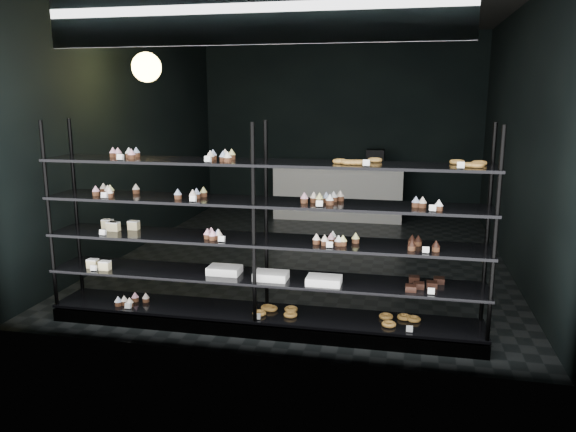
{
  "coord_description": "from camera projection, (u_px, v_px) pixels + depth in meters",
  "views": [
    {
      "loc": [
        1.2,
        -7.19,
        2.12
      ],
      "look_at": [
        0.08,
        -1.9,
        0.96
      ],
      "focal_mm": 35.0,
      "sensor_mm": 36.0,
      "label": 1
    }
  ],
  "objects": [
    {
      "name": "room",
      "position": [
        312.0,
        137.0,
        7.23
      ],
      "size": [
        5.01,
        6.01,
        3.2
      ],
      "color": "black",
      "rests_on": "ground"
    },
    {
      "name": "signage",
      "position": [
        249.0,
        10.0,
        4.19
      ],
      "size": [
        3.3,
        0.05,
        0.5
      ],
      "color": "#0D1845",
      "rests_on": "room"
    },
    {
      "name": "display_shelf",
      "position": [
        259.0,
        263.0,
        5.11
      ],
      "size": [
        4.0,
        0.5,
        1.91
      ],
      "color": "black",
      "rests_on": "room"
    },
    {
      "name": "service_counter",
      "position": [
        339.0,
        190.0,
        9.84
      ],
      "size": [
        2.31,
        0.65,
        1.23
      ],
      "color": "beige",
      "rests_on": "room"
    },
    {
      "name": "pendant_lamp",
      "position": [
        146.0,
        67.0,
        6.51
      ],
      "size": [
        0.34,
        0.34,
        0.9
      ],
      "color": "black",
      "rests_on": "room"
    }
  ]
}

